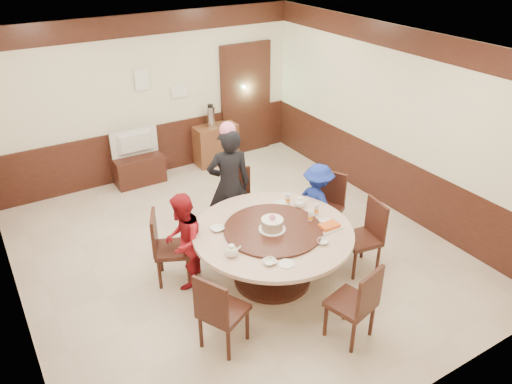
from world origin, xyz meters
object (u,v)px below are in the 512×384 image
person_red (183,241)px  television (136,144)px  tv_stand (139,169)px  person_blue (317,203)px  side_cabinet (216,144)px  birthday_cake (272,224)px  shrimp_platter (329,227)px  thermos (211,117)px  person_standing (229,185)px  banquet_table (273,245)px

person_red → television: 3.03m
tv_stand → television: size_ratio=1.03×
person_blue → side_cabinet: person_blue is taller
birthday_cake → tv_stand: (-0.48, 3.54, -0.61)m
shrimp_platter → thermos: 3.89m
television → side_cabinet: size_ratio=1.03×
birthday_cake → person_standing: bearing=87.2°
person_standing → side_cabinet: person_standing is taller
person_red → side_cabinet: 3.64m
birthday_cake → thermos: thermos is taller
tv_stand → thermos: bearing=1.2°
tv_stand → thermos: (1.46, 0.03, 0.69)m
birthday_cake → television: size_ratio=0.40×
person_standing → side_cabinet: 2.63m
birthday_cake → shrimp_platter: birthday_cake is taller
tv_stand → side_cabinet: side_cabinet is taller
banquet_table → person_standing: person_standing is taller
shrimp_platter → television: 4.00m
person_blue → shrimp_platter: 0.93m
banquet_table → tv_stand: size_ratio=2.33×
person_standing → birthday_cake: person_standing is taller
tv_stand → person_standing: bearing=-77.2°
person_blue → thermos: bearing=-5.0°
banquet_table → television: bearing=98.1°
person_blue → side_cabinet: (-0.02, 3.08, -0.21)m
thermos → person_red: bearing=-122.5°
birthday_cake → tv_stand: size_ratio=0.39×
thermos → banquet_table: bearing=-105.1°
person_red → birthday_cake: 1.12m
person_red → person_blue: person_red is taller
birthday_cake → shrimp_platter: 0.71m
person_blue → television: bearing=20.2°
person_red → shrimp_platter: 1.80m
person_standing → thermos: size_ratio=4.44×
birthday_cake → thermos: (0.98, 3.57, 0.08)m
banquet_table → television: television is taller
birthday_cake → television: (-0.48, 3.54, -0.12)m
side_cabinet → thermos: bearing=180.0°
birthday_cake → side_cabinet: birthday_cake is taller
banquet_table → person_red: person_red is taller
person_blue → shrimp_platter: size_ratio=3.93×
television → side_cabinet: bearing=-178.7°
thermos → person_standing: bearing=-111.2°
side_cabinet → thermos: 0.57m
person_red → shrimp_platter: person_red is taller
shrimp_platter → side_cabinet: shrimp_platter is taller
tv_stand → birthday_cake: bearing=-82.3°
person_blue → tv_stand: bearing=20.2°
person_red → shrimp_platter: (1.58, -0.85, 0.15)m
shrimp_platter → side_cabinet: 3.92m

